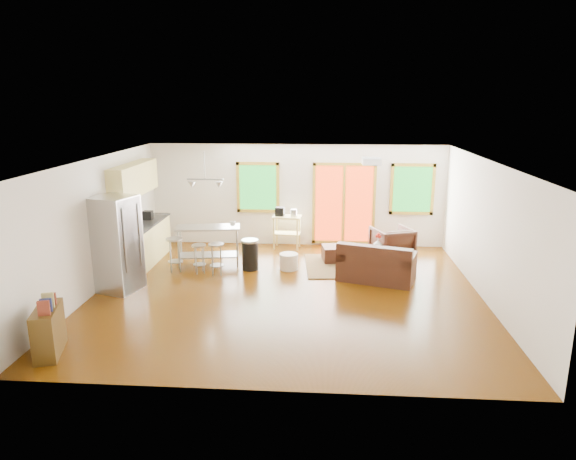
# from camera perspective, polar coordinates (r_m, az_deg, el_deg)

# --- Properties ---
(floor) EXTENTS (7.50, 7.00, 0.02)m
(floor) POSITION_cam_1_polar(r_m,az_deg,el_deg) (10.16, -0.12, -7.04)
(floor) COLOR #3B1E02
(floor) RESTS_ON ground
(ceiling) EXTENTS (7.50, 7.00, 0.02)m
(ceiling) POSITION_cam_1_polar(r_m,az_deg,el_deg) (9.52, -0.13, 7.79)
(ceiling) COLOR white
(ceiling) RESTS_ON ground
(back_wall) EXTENTS (7.50, 0.02, 2.60)m
(back_wall) POSITION_cam_1_polar(r_m,az_deg,el_deg) (13.18, 1.00, 3.88)
(back_wall) COLOR silver
(back_wall) RESTS_ON ground
(left_wall) EXTENTS (0.02, 7.00, 2.60)m
(left_wall) POSITION_cam_1_polar(r_m,az_deg,el_deg) (10.71, -20.62, 0.48)
(left_wall) COLOR silver
(left_wall) RESTS_ON ground
(right_wall) EXTENTS (0.02, 7.00, 2.60)m
(right_wall) POSITION_cam_1_polar(r_m,az_deg,el_deg) (10.21, 21.43, -0.25)
(right_wall) COLOR silver
(right_wall) RESTS_ON ground
(front_wall) EXTENTS (7.50, 0.02, 2.60)m
(front_wall) POSITION_cam_1_polar(r_m,az_deg,el_deg) (6.43, -2.45, -7.57)
(front_wall) COLOR silver
(front_wall) RESTS_ON ground
(window_left) EXTENTS (1.10, 0.05, 1.30)m
(window_left) POSITION_cam_1_polar(r_m,az_deg,el_deg) (13.19, -3.36, 4.74)
(window_left) COLOR #16621D
(window_left) RESTS_ON back_wall
(french_doors) EXTENTS (1.60, 0.05, 2.10)m
(french_doors) POSITION_cam_1_polar(r_m,az_deg,el_deg) (13.16, 6.21, 2.89)
(french_doors) COLOR red
(french_doors) RESTS_ON back_wall
(window_right) EXTENTS (1.10, 0.05, 1.30)m
(window_right) POSITION_cam_1_polar(r_m,az_deg,el_deg) (13.27, 13.64, 4.42)
(window_right) COLOR #16621D
(window_right) RESTS_ON back_wall
(rug) EXTENTS (2.42, 1.94, 0.02)m
(rug) POSITION_cam_1_polar(r_m,az_deg,el_deg) (11.82, 7.61, -3.95)
(rug) COLOR #456338
(rug) RESTS_ON floor
(loveseat) EXTENTS (1.73, 1.30, 0.82)m
(loveseat) POSITION_cam_1_polar(r_m,az_deg,el_deg) (10.90, 9.78, -3.90)
(loveseat) COLOR #311910
(loveseat) RESTS_ON floor
(coffee_table) EXTENTS (0.99, 0.63, 0.38)m
(coffee_table) POSITION_cam_1_polar(r_m,az_deg,el_deg) (11.77, 10.13, -2.51)
(coffee_table) COLOR #3B270B
(coffee_table) RESTS_ON floor
(armchair) EXTENTS (1.06, 1.03, 0.86)m
(armchair) POSITION_cam_1_polar(r_m,az_deg,el_deg) (12.33, 11.47, -1.30)
(armchair) COLOR #311910
(armchair) RESTS_ON floor
(ottoman) EXTENTS (0.63, 0.63, 0.36)m
(ottoman) POSITION_cam_1_polar(r_m,az_deg,el_deg) (12.07, 5.18, -2.64)
(ottoman) COLOR #311910
(ottoman) RESTS_ON floor
(pouf) EXTENTS (0.47, 0.47, 0.36)m
(pouf) POSITION_cam_1_polar(r_m,az_deg,el_deg) (11.46, 0.09, -3.52)
(pouf) COLOR beige
(pouf) RESTS_ON floor
(vase) EXTENTS (0.22, 0.23, 0.35)m
(vase) POSITION_cam_1_polar(r_m,az_deg,el_deg) (11.85, 9.97, -1.39)
(vase) COLOR silver
(vase) RESTS_ON coffee_table
(book) EXTENTS (0.19, 0.05, 0.26)m
(book) POSITION_cam_1_polar(r_m,az_deg,el_deg) (11.67, 10.88, -1.66)
(book) COLOR maroon
(book) RESTS_ON coffee_table
(cabinets) EXTENTS (0.64, 2.24, 2.30)m
(cabinets) POSITION_cam_1_polar(r_m,az_deg,el_deg) (12.22, -16.05, 0.68)
(cabinets) COLOR #D2C066
(cabinets) RESTS_ON floor
(refrigerator) EXTENTS (0.93, 0.92, 1.89)m
(refrigerator) POSITION_cam_1_polar(r_m,az_deg,el_deg) (10.58, -18.51, -1.48)
(refrigerator) COLOR #B7BABC
(refrigerator) RESTS_ON floor
(island) EXTENTS (1.50, 0.79, 0.91)m
(island) POSITION_cam_1_polar(r_m,az_deg,el_deg) (11.77, -8.84, -0.96)
(island) COLOR #B7BABC
(island) RESTS_ON floor
(cup) EXTENTS (0.13, 0.11, 0.13)m
(cup) POSITION_cam_1_polar(r_m,az_deg,el_deg) (11.50, -6.17, 0.78)
(cup) COLOR white
(cup) RESTS_ON island
(bar_stool_a) EXTENTS (0.44, 0.44, 0.76)m
(bar_stool_a) POSITION_cam_1_polar(r_m,az_deg,el_deg) (11.48, -12.49, -1.83)
(bar_stool_a) COLOR #B7BABC
(bar_stool_a) RESTS_ON floor
(bar_stool_b) EXTENTS (0.40, 0.40, 0.64)m
(bar_stool_b) POSITION_cam_1_polar(r_m,az_deg,el_deg) (11.30, -9.85, -2.41)
(bar_stool_b) COLOR #B7BABC
(bar_stool_b) RESTS_ON floor
(bar_stool_c) EXTENTS (0.38, 0.38, 0.70)m
(bar_stool_c) POSITION_cam_1_polar(r_m,az_deg,el_deg) (11.12, -7.97, -2.39)
(bar_stool_c) COLOR #B7BABC
(bar_stool_c) RESTS_ON floor
(trash_can) EXTENTS (0.47, 0.47, 0.69)m
(trash_can) POSITION_cam_1_polar(r_m,az_deg,el_deg) (11.43, -4.23, -2.72)
(trash_can) COLOR black
(trash_can) RESTS_ON floor
(kitchen_cart) EXTENTS (0.74, 0.52, 1.06)m
(kitchen_cart) POSITION_cam_1_polar(r_m,az_deg,el_deg) (12.93, -0.23, 1.07)
(kitchen_cart) COLOR #D2C066
(kitchen_cart) RESTS_ON floor
(bookshelf) EXTENTS (0.53, 0.87, 0.96)m
(bookshelf) POSITION_cam_1_polar(r_m,az_deg,el_deg) (8.52, -25.08, -10.04)
(bookshelf) COLOR #3B270B
(bookshelf) RESTS_ON floor
(ceiling_flush) EXTENTS (0.35, 0.35, 0.12)m
(ceiling_flush) POSITION_cam_1_polar(r_m,az_deg,el_deg) (10.14, 9.26, 7.56)
(ceiling_flush) COLOR white
(ceiling_flush) RESTS_ON ceiling
(pendant_light) EXTENTS (0.80, 0.18, 0.79)m
(pendant_light) POSITION_cam_1_polar(r_m,az_deg,el_deg) (11.38, -9.18, 5.07)
(pendant_light) COLOR gray
(pendant_light) RESTS_ON ceiling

